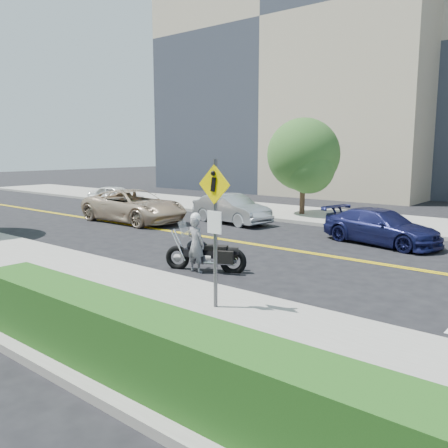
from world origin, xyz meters
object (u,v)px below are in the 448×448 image
at_px(parked_car_silver, 231,209).
at_px(parked_car_blue, 381,227).
at_px(parked_car_white, 116,196).
at_px(motorcyclist, 196,243).
at_px(suv, 134,206).
at_px(motorcycle, 206,246).
at_px(pedestrian_sign, 215,219).

xyz_separation_m(parked_car_silver, parked_car_blue, (7.09, -0.37, -0.04)).
bearing_deg(parked_car_silver, parked_car_white, 94.28).
relative_size(motorcyclist, parked_car_silver, 0.41).
bearing_deg(suv, motorcyclist, -120.28).
bearing_deg(suv, parked_car_white, 59.34).
height_order(motorcyclist, parked_car_blue, motorcyclist).
bearing_deg(motorcyclist, suv, -29.22).
bearing_deg(parked_car_blue, parked_car_white, 97.53).
height_order(motorcycle, parked_car_silver, motorcycle).
xyz_separation_m(motorcycle, parked_car_white, (-14.03, 7.79, -0.08)).
bearing_deg(motorcyclist, parked_car_blue, -108.17).
distance_m(suv, parked_car_blue, 11.00).
relative_size(suv, parked_car_blue, 1.25).
xyz_separation_m(parked_car_white, parked_car_blue, (16.33, -1.05, 0.01)).
relative_size(motorcycle, parked_car_silver, 0.56).
height_order(motorcyclist, motorcycle, motorcyclist).
xyz_separation_m(motorcycle, suv, (-8.47, 4.54, 0.06)).
bearing_deg(parked_car_white, pedestrian_sign, -132.66).
bearing_deg(motorcyclist, parked_car_silver, -56.90).
distance_m(parked_car_white, parked_car_silver, 9.27).
bearing_deg(suv, parked_car_blue, -78.82).
bearing_deg(parked_car_silver, motorcyclist, -139.12).
height_order(motorcycle, parked_car_white, motorcycle).
height_order(pedestrian_sign, motorcycle, pedestrian_sign).
height_order(suv, parked_car_silver, suv).
bearing_deg(suv, parked_car_silver, -55.45).
relative_size(pedestrian_sign, suv, 0.56).
height_order(motorcycle, parked_car_blue, motorcycle).
distance_m(motorcycle, suv, 9.61).
bearing_deg(motorcycle, parked_car_white, 127.22).
bearing_deg(suv, pedestrian_sign, -123.00).
xyz_separation_m(pedestrian_sign, parked_car_blue, (-0.18, 9.22, -1.34)).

